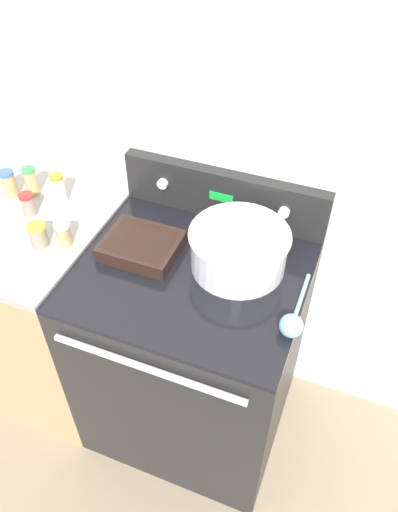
# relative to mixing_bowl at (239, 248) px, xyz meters

# --- Properties ---
(ground_plane) EXTENTS (12.00, 12.00, 0.00)m
(ground_plane) POSITION_rel_mixing_bowl_xyz_m (-0.14, -0.43, -1.02)
(ground_plane) COLOR gray
(kitchen_wall) EXTENTS (8.00, 0.05, 2.50)m
(kitchen_wall) POSITION_rel_mixing_bowl_xyz_m (-0.14, 0.30, 0.23)
(kitchen_wall) COLOR silver
(kitchen_wall) RESTS_ON ground_plane
(stove_range) EXTENTS (0.78, 0.72, 0.93)m
(stove_range) POSITION_rel_mixing_bowl_xyz_m (-0.14, -0.08, -0.55)
(stove_range) COLOR black
(stove_range) RESTS_ON ground_plane
(control_panel) EXTENTS (0.78, 0.07, 0.20)m
(control_panel) POSITION_rel_mixing_bowl_xyz_m (-0.14, 0.24, 0.01)
(control_panel) COLOR black
(control_panel) RESTS_ON stove_range
(side_counter) EXTENTS (0.63, 0.69, 0.95)m
(side_counter) POSITION_rel_mixing_bowl_xyz_m (-0.84, -0.08, -0.54)
(side_counter) COLOR tan
(side_counter) RESTS_ON ground_plane
(mixing_bowl) EXTENTS (0.34, 0.34, 0.15)m
(mixing_bowl) POSITION_rel_mixing_bowl_xyz_m (0.00, 0.00, 0.00)
(mixing_bowl) COLOR silver
(mixing_bowl) RESTS_ON stove_range
(casserole_dish) EXTENTS (0.26, 0.21, 0.05)m
(casserole_dish) POSITION_rel_mixing_bowl_xyz_m (-0.34, -0.06, -0.05)
(casserole_dish) COLOR black
(casserole_dish) RESTS_ON stove_range
(ladle) EXTENTS (0.07, 0.29, 0.07)m
(ladle) POSITION_rel_mixing_bowl_xyz_m (0.24, -0.20, -0.05)
(ladle) COLOR #7AB2C6
(ladle) RESTS_ON stove_range
(spice_jar_white_cap) EXTENTS (0.06, 0.06, 0.09)m
(spice_jar_white_cap) POSITION_rel_mixing_bowl_xyz_m (-0.60, -0.13, -0.03)
(spice_jar_white_cap) COLOR tan
(spice_jar_white_cap) RESTS_ON side_counter
(spice_jar_yellow_cap) EXTENTS (0.06, 0.06, 0.09)m
(spice_jar_yellow_cap) POSITION_rel_mixing_bowl_xyz_m (-0.68, -0.17, -0.03)
(spice_jar_yellow_cap) COLOR gray
(spice_jar_yellow_cap) RESTS_ON side_counter
(spice_jar_orange_cap) EXTENTS (0.05, 0.05, 0.12)m
(spice_jar_orange_cap) POSITION_rel_mixing_bowl_xyz_m (-0.75, 0.07, -0.01)
(spice_jar_orange_cap) COLOR beige
(spice_jar_orange_cap) RESTS_ON side_counter
(spice_jar_red_cap) EXTENTS (0.05, 0.05, 0.09)m
(spice_jar_red_cap) POSITION_rel_mixing_bowl_xyz_m (-0.82, -0.03, -0.03)
(spice_jar_red_cap) COLOR gray
(spice_jar_red_cap) RESTS_ON side_counter
(spice_jar_green_cap) EXTENTS (0.05, 0.05, 0.12)m
(spice_jar_green_cap) POSITION_rel_mixing_bowl_xyz_m (-0.88, 0.08, -0.01)
(spice_jar_green_cap) COLOR tan
(spice_jar_green_cap) RESTS_ON side_counter
(spice_jar_blue_cap) EXTENTS (0.06, 0.06, 0.11)m
(spice_jar_blue_cap) POSITION_rel_mixing_bowl_xyz_m (-0.96, 0.04, -0.02)
(spice_jar_blue_cap) COLOR tan
(spice_jar_blue_cap) RESTS_ON side_counter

